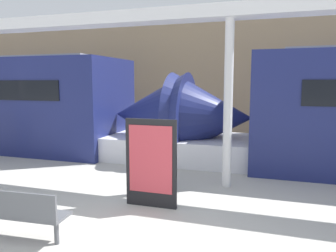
{
  "coord_description": "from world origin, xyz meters",
  "views": [
    {
      "loc": [
        1.78,
        -3.1,
        2.33
      ],
      "look_at": [
        -0.36,
        3.54,
        1.4
      ],
      "focal_mm": 35.0,
      "sensor_mm": 36.0,
      "label": 1
    }
  ],
  "objects": [
    {
      "name": "station_wall",
      "position": [
        0.0,
        11.33,
        2.5
      ],
      "size": [
        56.0,
        0.2,
        5.0
      ],
      "primitive_type": "cube",
      "color": "#9E8460",
      "rests_on": "ground_plane"
    },
    {
      "name": "bench_near",
      "position": [
        -1.71,
        0.56,
        0.48
      ],
      "size": [
        1.49,
        0.54,
        0.81
      ],
      "rotation": [
        0.0,
        0.0,
        0.07
      ],
      "color": "#4C4F54",
      "rests_on": "ground_plane"
    },
    {
      "name": "poster_board",
      "position": [
        -0.35,
        2.46,
        0.84
      ],
      "size": [
        0.99,
        0.07,
        1.67
      ],
      "color": "black",
      "rests_on": "ground_plane"
    },
    {
      "name": "support_column_near",
      "position": [
        0.84,
        4.13,
        1.84
      ],
      "size": [
        0.2,
        0.2,
        3.68
      ],
      "primitive_type": "cylinder",
      "color": "silver",
      "rests_on": "ground_plane"
    },
    {
      "name": "canopy_beam",
      "position": [
        0.84,
        4.13,
        3.82
      ],
      "size": [
        28.0,
        0.6,
        0.28
      ],
      "primitive_type": "cube",
      "color": "silver",
      "rests_on": "support_column_near"
    }
  ]
}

